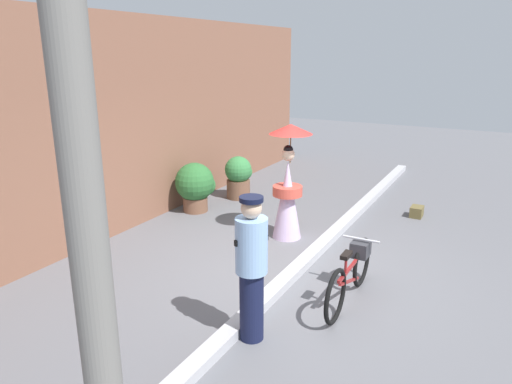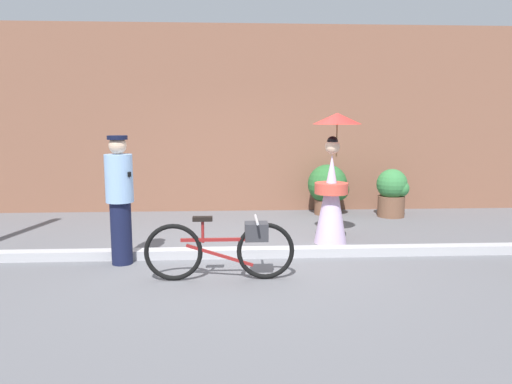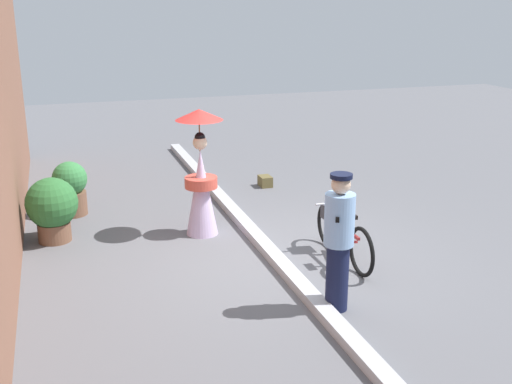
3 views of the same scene
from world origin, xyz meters
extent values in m
plane|color=slate|center=(0.00, 0.00, 0.00)|extent=(30.00, 30.00, 0.00)
cube|color=brown|center=(0.00, 3.49, 1.81)|extent=(14.00, 0.40, 3.62)
cube|color=#B2B2B7|center=(0.00, 0.00, 0.06)|extent=(14.00, 0.20, 0.12)
torus|color=black|center=(0.17, -0.89, 0.33)|extent=(0.66, 0.05, 0.66)
torus|color=black|center=(-0.87, -0.89, 0.33)|extent=(0.66, 0.05, 0.66)
cube|color=maroon|center=(-0.35, -0.89, 0.47)|extent=(0.87, 0.04, 0.04)
cube|color=maroon|center=(-0.35, -0.89, 0.29)|extent=(0.76, 0.03, 0.27)
cylinder|color=maroon|center=(-0.54, -0.89, 0.57)|extent=(0.03, 0.03, 0.27)
cube|color=black|center=(-0.54, -0.89, 0.71)|extent=(0.22, 0.09, 0.05)
cylinder|color=silver|center=(0.07, -0.89, 0.70)|extent=(0.03, 0.48, 0.03)
cube|color=#333338|center=(0.07, -0.89, 0.56)|extent=(0.26, 0.22, 0.20)
cylinder|color=#141938|center=(-1.60, -0.21, 0.40)|extent=(0.26, 0.26, 0.79)
cylinder|color=#8CB2E0|center=(-1.60, -0.21, 1.09)|extent=(0.34, 0.34, 0.59)
sphere|color=#D8B293|center=(-1.60, -0.21, 1.49)|extent=(0.21, 0.21, 0.21)
cylinder|color=black|center=(-1.60, -0.21, 1.59)|extent=(0.25, 0.25, 0.05)
cube|color=black|center=(-1.60, -0.21, 1.15)|extent=(0.34, 0.24, 0.06)
cone|color=silver|center=(1.25, 0.69, 0.66)|extent=(0.48, 0.48, 1.31)
cylinder|color=#D14C3D|center=(1.25, 0.69, 0.81)|extent=(0.49, 0.49, 0.16)
sphere|color=beige|center=(1.25, 0.69, 1.42)|extent=(0.21, 0.21, 0.21)
sphere|color=black|center=(1.25, 0.69, 1.49)|extent=(0.16, 0.16, 0.16)
cylinder|color=olive|center=(1.31, 0.68, 1.55)|extent=(0.02, 0.02, 0.55)
cone|color=red|center=(1.31, 0.68, 1.82)|extent=(0.70, 0.70, 0.16)
cylinder|color=brown|center=(2.79, 2.54, 0.20)|extent=(0.50, 0.50, 0.39)
sphere|color=#387F42|center=(2.79, 2.54, 0.62)|extent=(0.57, 0.57, 0.57)
sphere|color=#387F42|center=(2.93, 2.46, 0.55)|extent=(0.31, 0.31, 0.31)
cylinder|color=brown|center=(1.63, 2.84, 0.14)|extent=(0.48, 0.48, 0.29)
sphere|color=#2D6B33|center=(1.63, 2.84, 0.59)|extent=(0.75, 0.75, 0.75)
sphere|color=#2D6B33|center=(1.82, 2.73, 0.49)|extent=(0.41, 0.41, 0.41)
cube|color=brown|center=(3.35, -1.04, 0.10)|extent=(0.30, 0.22, 0.20)
cube|color=brown|center=(3.35, -1.11, 0.15)|extent=(0.25, 0.08, 0.07)
cylinder|color=slate|center=(-4.20, -0.83, 2.40)|extent=(0.18, 0.18, 4.80)
camera|label=1|loc=(-5.55, -2.39, 3.01)|focal=33.23mm
camera|label=2|loc=(-0.23, -6.17, 1.81)|focal=33.65mm
camera|label=3|loc=(-7.46, 2.69, 3.40)|focal=43.67mm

